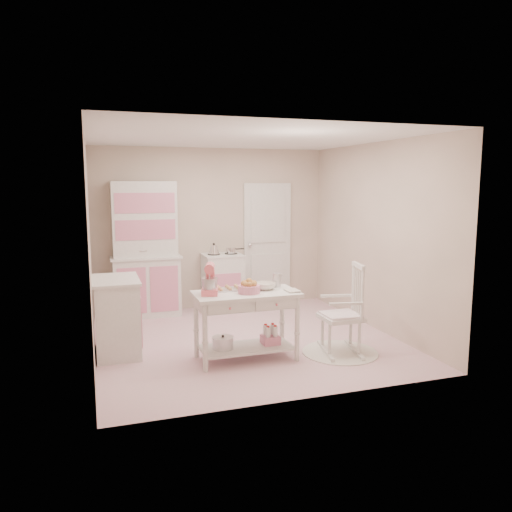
{
  "coord_description": "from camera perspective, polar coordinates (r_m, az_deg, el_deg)",
  "views": [
    {
      "loc": [
        -1.86,
        -6.05,
        2.05
      ],
      "look_at": [
        0.07,
        -0.18,
        1.14
      ],
      "focal_mm": 35.0,
      "sensor_mm": 36.0,
      "label": 1
    }
  ],
  "objects": [
    {
      "name": "bread_basket",
      "position": [
        5.7,
        -0.81,
        -3.81
      ],
      "size": [
        0.25,
        0.25,
        0.09
      ],
      "primitive_type": "cylinder",
      "color": "pink",
      "rests_on": "work_table"
    },
    {
      "name": "lace_rug",
      "position": [
        6.26,
        9.57,
        -10.78
      ],
      "size": [
        0.92,
        0.92,
        0.01
      ],
      "primitive_type": "cylinder",
      "color": "white",
      "rests_on": "ground"
    },
    {
      "name": "metal_pitcher",
      "position": [
        6.02,
        2.41,
        -2.77
      ],
      "size": [
        0.1,
        0.1,
        0.17
      ],
      "primitive_type": "cylinder",
      "color": "silver",
      "rests_on": "work_table"
    },
    {
      "name": "rocking_chair",
      "position": [
        6.1,
        9.7,
        -5.95
      ],
      "size": [
        0.62,
        0.8,
        1.1
      ],
      "primitive_type": "cube",
      "rotation": [
        0.0,
        0.0,
        -0.2
      ],
      "color": "white",
      "rests_on": "ground"
    },
    {
      "name": "mixing_bowl",
      "position": [
        5.89,
        1.04,
        -3.46
      ],
      "size": [
        0.25,
        0.25,
        0.08
      ],
      "primitive_type": "imported",
      "color": "silver",
      "rests_on": "work_table"
    },
    {
      "name": "door",
      "position": [
        8.46,
        1.3,
        1.4
      ],
      "size": [
        0.82,
        0.05,
        2.04
      ],
      "primitive_type": "cube",
      "color": "white",
      "rests_on": "ground"
    },
    {
      "name": "stand_mixer",
      "position": [
        5.62,
        -5.31,
        -2.71
      ],
      "size": [
        0.27,
        0.32,
        0.34
      ],
      "primitive_type": "cube",
      "rotation": [
        0.0,
        0.0,
        -0.28
      ],
      "color": "#FC6A79",
      "rests_on": "work_table"
    },
    {
      "name": "cookie_tray",
      "position": [
        5.87,
        -3.07,
        -3.82
      ],
      "size": [
        0.34,
        0.24,
        0.02
      ],
      "primitive_type": "cube",
      "color": "silver",
      "rests_on": "work_table"
    },
    {
      "name": "work_table",
      "position": [
        5.85,
        -1.13,
        -7.99
      ],
      "size": [
        1.2,
        0.6,
        0.8
      ],
      "primitive_type": "cube",
      "color": "white",
      "rests_on": "ground"
    },
    {
      "name": "hutch",
      "position": [
        7.81,
        -12.51,
        0.76
      ],
      "size": [
        1.06,
        0.5,
        2.08
      ],
      "primitive_type": "cube",
      "color": "white",
      "rests_on": "ground"
    },
    {
      "name": "stove",
      "position": [
        8.06,
        -3.82,
        -3.0
      ],
      "size": [
        0.62,
        0.57,
        0.92
      ],
      "primitive_type": "cube",
      "color": "white",
      "rests_on": "ground"
    },
    {
      "name": "base_cabinet",
      "position": [
        6.26,
        -15.62,
        -6.64
      ],
      "size": [
        0.54,
        0.84,
        0.92
      ],
      "primitive_type": "cube",
      "color": "white",
      "rests_on": "ground"
    },
    {
      "name": "room_shell",
      "position": [
        6.34,
        -1.13,
        4.76
      ],
      "size": [
        3.84,
        3.84,
        2.62
      ],
      "color": "pink",
      "rests_on": "ground"
    },
    {
      "name": "recipe_book",
      "position": [
        5.78,
        3.48,
        -4.01
      ],
      "size": [
        0.15,
        0.2,
        0.02
      ],
      "primitive_type": "imported",
      "rotation": [
        0.0,
        0.0,
        0.02
      ],
      "color": "silver",
      "rests_on": "work_table"
    }
  ]
}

